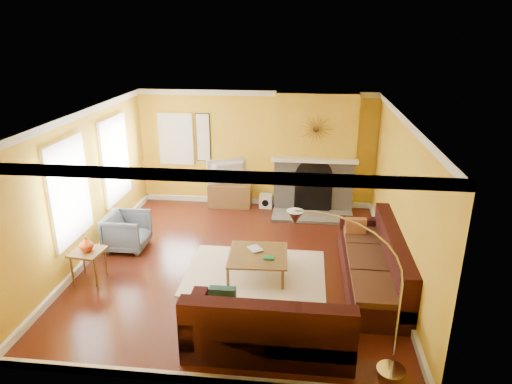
# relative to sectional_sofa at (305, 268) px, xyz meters

# --- Properties ---
(floor) EXTENTS (5.50, 6.00, 0.02)m
(floor) POSITION_rel_sectional_sofa_xyz_m (-1.20, 0.85, -0.46)
(floor) COLOR #5E2213
(floor) RESTS_ON ground
(ceiling) EXTENTS (5.50, 6.00, 0.02)m
(ceiling) POSITION_rel_sectional_sofa_xyz_m (-1.20, 0.85, 2.26)
(ceiling) COLOR white
(ceiling) RESTS_ON ground
(wall_back) EXTENTS (5.50, 0.02, 2.70)m
(wall_back) POSITION_rel_sectional_sofa_xyz_m (-1.20, 3.86, 0.90)
(wall_back) COLOR yellow
(wall_back) RESTS_ON ground
(wall_front) EXTENTS (5.50, 0.02, 2.70)m
(wall_front) POSITION_rel_sectional_sofa_xyz_m (-1.20, -2.16, 0.90)
(wall_front) COLOR yellow
(wall_front) RESTS_ON ground
(wall_left) EXTENTS (0.02, 6.00, 2.70)m
(wall_left) POSITION_rel_sectional_sofa_xyz_m (-3.96, 0.85, 0.90)
(wall_left) COLOR yellow
(wall_left) RESTS_ON ground
(wall_right) EXTENTS (0.02, 6.00, 2.70)m
(wall_right) POSITION_rel_sectional_sofa_xyz_m (1.56, 0.85, 0.90)
(wall_right) COLOR yellow
(wall_right) RESTS_ON ground
(baseboard) EXTENTS (5.50, 6.00, 0.12)m
(baseboard) POSITION_rel_sectional_sofa_xyz_m (-1.20, 0.85, -0.39)
(baseboard) COLOR white
(baseboard) RESTS_ON floor
(crown_molding) EXTENTS (5.50, 6.00, 0.12)m
(crown_molding) POSITION_rel_sectional_sofa_xyz_m (-1.20, 0.85, 2.19)
(crown_molding) COLOR white
(crown_molding) RESTS_ON ceiling
(window_left_near) EXTENTS (0.06, 1.22, 1.72)m
(window_left_near) POSITION_rel_sectional_sofa_xyz_m (-3.92, 2.15, 1.05)
(window_left_near) COLOR white
(window_left_near) RESTS_ON wall_left
(window_left_far) EXTENTS (0.06, 1.22, 1.72)m
(window_left_far) POSITION_rel_sectional_sofa_xyz_m (-3.92, 0.25, 1.05)
(window_left_far) COLOR white
(window_left_far) RESTS_ON wall_left
(window_back) EXTENTS (0.82, 0.06, 1.22)m
(window_back) POSITION_rel_sectional_sofa_xyz_m (-3.10, 3.81, 1.10)
(window_back) COLOR white
(window_back) RESTS_ON wall_back
(wall_art) EXTENTS (0.34, 0.04, 1.14)m
(wall_art) POSITION_rel_sectional_sofa_xyz_m (-2.45, 3.82, 1.15)
(wall_art) COLOR white
(wall_art) RESTS_ON wall_back
(fireplace) EXTENTS (1.80, 0.40, 2.70)m
(fireplace) POSITION_rel_sectional_sofa_xyz_m (0.15, 3.65, 0.90)
(fireplace) COLOR gray
(fireplace) RESTS_ON floor
(mantel) EXTENTS (1.92, 0.22, 0.08)m
(mantel) POSITION_rel_sectional_sofa_xyz_m (0.15, 3.41, 0.80)
(mantel) COLOR white
(mantel) RESTS_ON fireplace
(hearth) EXTENTS (1.80, 0.70, 0.06)m
(hearth) POSITION_rel_sectional_sofa_xyz_m (0.15, 3.10, -0.42)
(hearth) COLOR gray
(hearth) RESTS_ON floor
(sunburst) EXTENTS (0.70, 0.04, 0.70)m
(sunburst) POSITION_rel_sectional_sofa_xyz_m (0.15, 3.42, 1.50)
(sunburst) COLOR olive
(sunburst) RESTS_ON fireplace
(rug) EXTENTS (2.40, 1.80, 0.02)m
(rug) POSITION_rel_sectional_sofa_xyz_m (-0.85, 0.55, -0.44)
(rug) COLOR beige
(rug) RESTS_ON floor
(sectional_sofa) EXTENTS (3.10, 3.70, 0.90)m
(sectional_sofa) POSITION_rel_sectional_sofa_xyz_m (0.00, 0.00, 0.00)
(sectional_sofa) COLOR #331110
(sectional_sofa) RESTS_ON floor
(coffee_table) EXTENTS (1.05, 1.05, 0.40)m
(coffee_table) POSITION_rel_sectional_sofa_xyz_m (-0.80, 0.50, -0.25)
(coffee_table) COLOR white
(coffee_table) RESTS_ON floor
(media_console) EXTENTS (1.00, 0.45, 0.55)m
(media_console) POSITION_rel_sectional_sofa_xyz_m (-1.80, 3.60, -0.17)
(media_console) COLOR brown
(media_console) RESTS_ON floor
(tv) EXTENTS (0.98, 0.56, 0.59)m
(tv) POSITION_rel_sectional_sofa_xyz_m (-1.80, 3.60, 0.39)
(tv) COLOR black
(tv) RESTS_ON media_console
(subwoofer) EXTENTS (0.30, 0.30, 0.30)m
(subwoofer) POSITION_rel_sectional_sofa_xyz_m (-0.95, 3.63, -0.30)
(subwoofer) COLOR white
(subwoofer) RESTS_ON floor
(armchair) EXTENTS (0.78, 0.76, 0.71)m
(armchair) POSITION_rel_sectional_sofa_xyz_m (-3.40, 1.20, -0.10)
(armchair) COLOR slate
(armchair) RESTS_ON floor
(side_table) EXTENTS (0.56, 0.56, 0.55)m
(side_table) POSITION_rel_sectional_sofa_xyz_m (-3.60, 0.00, -0.17)
(side_table) COLOR brown
(side_table) RESTS_ON floor
(vase) EXTENTS (0.26, 0.26, 0.25)m
(vase) POSITION_rel_sectional_sofa_xyz_m (-3.60, 0.00, 0.22)
(vase) COLOR #E34F14
(vase) RESTS_ON side_table
(book) EXTENTS (0.32, 0.33, 0.03)m
(book) POSITION_rel_sectional_sofa_xyz_m (-0.95, 0.60, -0.04)
(book) COLOR white
(book) RESTS_ON coffee_table
(arc_lamp) EXTENTS (1.35, 0.36, 2.12)m
(arc_lamp) POSITION_rel_sectional_sofa_xyz_m (0.52, -1.70, 0.61)
(arc_lamp) COLOR silver
(arc_lamp) RESTS_ON floor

